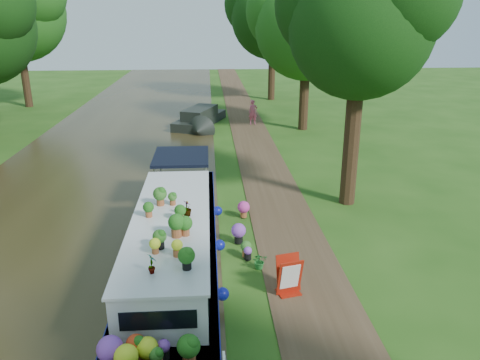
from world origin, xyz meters
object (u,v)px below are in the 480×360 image
Objects in this scene: plant_boat at (173,254)px; pedestrian_pink at (253,112)px; second_boat at (200,119)px; sandwich_board at (289,277)px.

pedestrian_pink is at bearing 78.43° from plant_boat.
plant_boat is 8.71× the size of pedestrian_pink.
sandwich_board is (2.44, -19.22, 0.00)m from second_boat.
plant_boat is 13.77× the size of sandwich_board.
sandwich_board is at bearing -100.22° from pedestrian_pink.
second_boat is 3.40m from pedestrian_pink.
sandwich_board is (2.88, -0.69, -0.38)m from plant_boat.
plant_boat is 18.54m from second_boat.
sandwich_board is at bearing -13.46° from plant_boat.
second_boat is at bearing 83.39° from sandwich_board.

